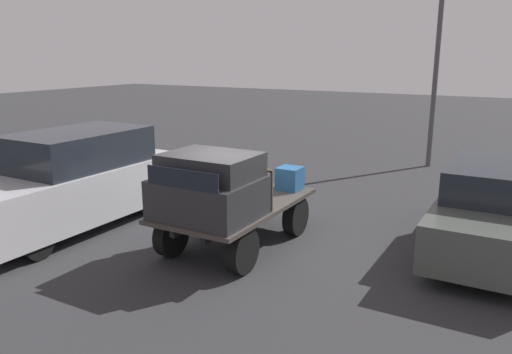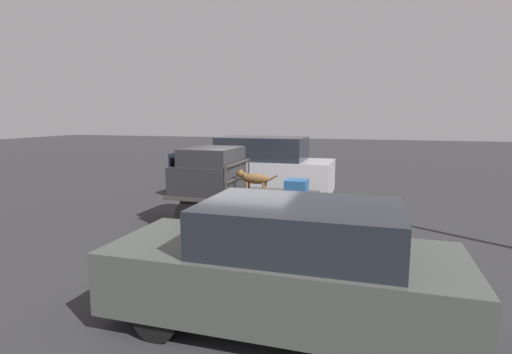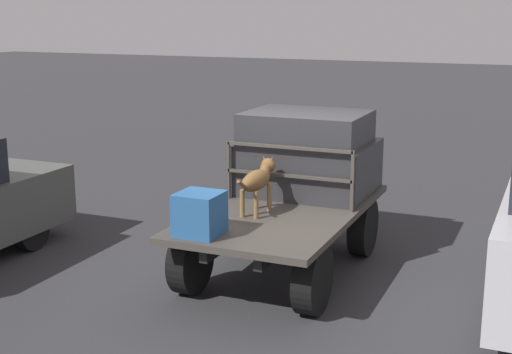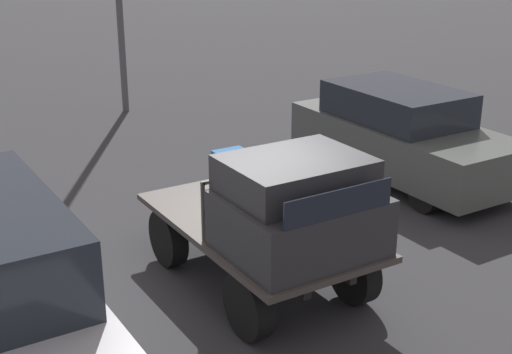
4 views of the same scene
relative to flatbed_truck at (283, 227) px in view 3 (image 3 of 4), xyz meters
The scene contains 6 objects.
ground_plane 0.60m from the flatbed_truck, ahead, with size 80.00×80.00×0.00m, color #2D2D30.
flatbed_truck is the anchor object (origin of this frame).
truck_cab 1.22m from the flatbed_truck, ahead, with size 1.46×1.74×1.13m.
truck_headboard 0.79m from the flatbed_truck, ahead, with size 0.04×1.74×0.78m.
dog 0.77m from the flatbed_truck, 143.67° to the left, with size 1.06×0.24×0.66m.
cargo_crate 1.56m from the flatbed_truck, 161.64° to the left, with size 0.48×0.48×0.48m.
Camera 3 is at (-8.19, -3.14, 3.31)m, focal length 50.00 mm.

